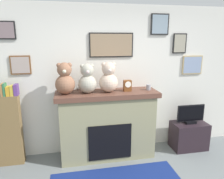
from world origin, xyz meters
TOP-DOWN VIEW (x-y plane):
  - back_wall at (0.00, 2.00)m, footprint 5.20×0.15m
  - fireplace at (-0.23, 1.68)m, footprint 1.70×0.57m
  - bookshelf at (-1.83, 1.74)m, footprint 0.39×0.16m
  - tv_stand at (1.32, 1.64)m, footprint 0.64×0.40m
  - television at (1.32, 1.64)m, footprint 0.52×0.14m
  - candle_jar at (0.48, 1.66)m, footprint 0.08×0.08m
  - mantel_clock at (0.11, 1.66)m, footprint 0.13×0.10m
  - teddy_bear_cream at (-0.91, 1.66)m, footprint 0.31×0.31m
  - teddy_bear_brown at (-0.56, 1.66)m, footprint 0.30×0.30m
  - teddy_bear_grey at (-0.21, 1.66)m, footprint 0.31×0.31m

SIDE VIEW (x-z plane):
  - tv_stand at x=1.32m, z-range 0.00..0.50m
  - fireplace at x=-0.23m, z-range 0.01..1.18m
  - bookshelf at x=-1.83m, z-range -0.04..1.34m
  - television at x=1.32m, z-range 0.49..0.84m
  - candle_jar at x=0.48m, z-range 1.17..1.27m
  - mantel_clock at x=0.11m, z-range 1.17..1.36m
  - back_wall at x=0.00m, z-range 0.01..2.61m
  - teddy_bear_brown at x=-0.56m, z-range 1.15..1.63m
  - teddy_bear_grey at x=-0.21m, z-range 1.15..1.64m
  - teddy_bear_cream at x=-0.91m, z-range 1.15..1.65m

